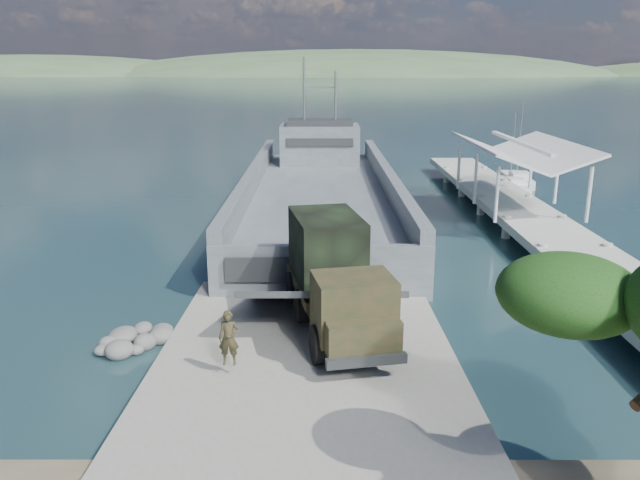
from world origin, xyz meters
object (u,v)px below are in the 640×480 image
at_px(pier, 520,202).
at_px(military_truck, 335,276).
at_px(landing_craft, 320,202).
at_px(sailboat_far, 517,180).
at_px(sailboat_near, 510,185).
at_px(soldier, 229,350).

bearing_deg(pier, military_truck, -125.90).
distance_m(landing_craft, military_truck, 19.64).
height_order(military_truck, sailboat_far, sailboat_far).
xyz_separation_m(sailboat_near, sailboat_far, (1.16, 2.15, 0.04)).
height_order(soldier, sailboat_near, sailboat_near).
distance_m(military_truck, soldier, 5.30).
bearing_deg(military_truck, pier, 43.01).
bearing_deg(sailboat_far, landing_craft, -142.44).
distance_m(pier, military_truck, 20.52).
xyz_separation_m(military_truck, sailboat_near, (15.04, 28.66, -2.09)).
distance_m(landing_craft, sailboat_near, 18.05).
bearing_deg(sailboat_near, military_truck, -124.31).
height_order(pier, sailboat_near, sailboat_near).
bearing_deg(landing_craft, sailboat_near, 30.07).
distance_m(pier, sailboat_near, 12.50).
relative_size(landing_craft, military_truck, 4.40).
xyz_separation_m(landing_craft, military_truck, (0.55, -19.57, 1.50)).
bearing_deg(landing_craft, soldier, -96.96).
xyz_separation_m(landing_craft, soldier, (-2.79, -23.55, 0.45)).
bearing_deg(sailboat_near, landing_craft, -156.37).
relative_size(soldier, sailboat_far, 0.25).
bearing_deg(sailboat_far, sailboat_near, -114.68).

